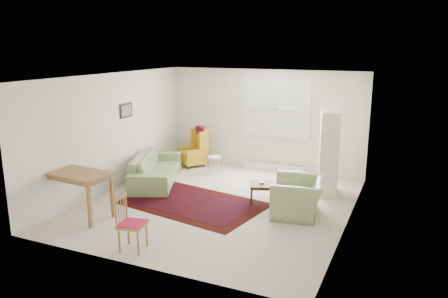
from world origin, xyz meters
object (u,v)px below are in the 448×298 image
at_px(armchair, 298,193).
at_px(stool, 214,165).
at_px(sofa, 156,163).
at_px(wingback_chair, 192,147).
at_px(cabinet, 329,153).
at_px(desk, 76,194).
at_px(coffee_table, 261,193).
at_px(desk_chair, 132,223).

xyz_separation_m(armchair, stool, (-2.54, 1.77, -0.19)).
relative_size(sofa, stool, 5.16).
bearing_deg(wingback_chair, cabinet, 25.37).
bearing_deg(armchair, cabinet, 159.70).
distance_m(wingback_chair, stool, 0.93).
bearing_deg(desk, wingback_chair, 84.86).
distance_m(coffee_table, cabinet, 1.69).
distance_m(cabinet, desk, 5.08).
bearing_deg(wingback_chair, desk, -58.44).
bearing_deg(sofa, armchair, -122.35).
bearing_deg(sofa, coffee_table, -118.23).
bearing_deg(sofa, stool, -61.47).
height_order(coffee_table, desk, desk).
bearing_deg(wingback_chair, stool, 11.41).
bearing_deg(desk_chair, wingback_chair, 7.17).
height_order(armchair, stool, armchair).
bearing_deg(coffee_table, sofa, 173.96).
xyz_separation_m(wingback_chair, desk_chair, (1.40, -4.59, -0.07)).
bearing_deg(cabinet, coffee_table, -148.83).
xyz_separation_m(coffee_table, desk, (-2.86, -2.07, 0.23)).
xyz_separation_m(sofa, wingback_chair, (0.14, 1.52, 0.06)).
xyz_separation_m(wingback_chair, cabinet, (3.61, -0.72, 0.37)).
bearing_deg(cabinet, desk_chair, -133.03).
distance_m(armchair, cabinet, 1.52).
height_order(stool, desk_chair, desk_chair).
xyz_separation_m(sofa, coffee_table, (2.65, -0.28, -0.26)).
xyz_separation_m(wingback_chair, desk, (-0.35, -3.87, -0.08)).
height_order(sofa, stool, sofa).
height_order(stool, cabinet, cabinet).
relative_size(armchair, desk_chair, 1.21).
relative_size(stool, cabinet, 0.25).
xyz_separation_m(wingback_chair, coffee_table, (2.51, -1.80, -0.32)).
height_order(wingback_chair, desk_chair, wingback_chair).
distance_m(armchair, desk, 4.07).
relative_size(stool, desk_chair, 0.50).
xyz_separation_m(stool, cabinet, (2.81, -0.35, 0.67)).
distance_m(coffee_table, desk_chair, 3.01).
distance_m(armchair, desk_chair, 3.12).
xyz_separation_m(sofa, armchair, (3.48, -0.62, -0.04)).
bearing_deg(wingback_chair, coffee_table, 1.03).
bearing_deg(cabinet, sofa, 178.75).
bearing_deg(cabinet, desk, -154.78).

